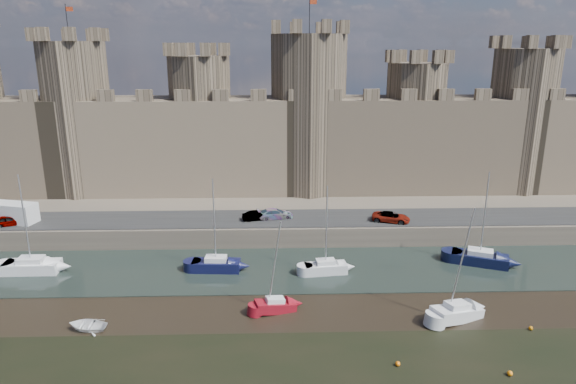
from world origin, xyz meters
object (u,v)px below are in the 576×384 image
Objects in this scene: sailboat_1 at (216,264)px; sailboat_5 at (457,312)px; car_0 at (10,220)px; sailboat_0 at (32,266)px; sailboat_3 at (480,258)px; car_1 at (257,216)px; car_2 at (275,214)px; sailboat_2 at (326,267)px; car_3 at (391,217)px; sailboat_4 at (275,305)px; van at (13,213)px.

sailboat_1 is 25.46m from sailboat_5.
sailboat_0 is (6.09, -8.43, -2.32)m from car_0.
sailboat_1 is 29.79m from sailboat_3.
car_2 is (2.31, 0.60, 0.06)m from car_1.
car_0 is 0.85× the size of car_2.
sailboat_3 is at bearing -0.63° from sailboat_2.
sailboat_5 is (1.77, -19.51, -2.39)m from car_3.
car_2 is at bearing 20.20° from sailboat_0.
car_3 is at bearing -109.21° from car_0.
car_0 is at bearing 81.50° from car_2.
sailboat_0 is 32.17m from sailboat_2.
sailboat_0 is 1.03× the size of sailboat_5.
sailboat_5 is (-6.81, -11.93, -0.06)m from sailboat_3.
sailboat_1 is 1.06× the size of sailboat_2.
sailboat_3 is 1.00× the size of sailboat_5.
sailboat_2 is 9.78m from sailboat_4.
car_0 is 0.36× the size of sailboat_0.
sailboat_3 reaches higher than sailboat_5.
sailboat_0 reaches higher than car_2.
sailboat_0 is at bearing -177.01° from sailboat_1.
car_3 is 42.23m from sailboat_0.
sailboat_1 is at bearing -0.95° from sailboat_0.
car_3 is at bearing 10.94° from sailboat_0.
sailboat_1 is 0.98× the size of sailboat_5.
car_1 is 30.56m from van.
sailboat_1 is at bearing 143.31° from car_1.
sailboat_1 is 1.17× the size of sailboat_4.
sailboat_0 reaches higher than sailboat_3.
car_1 is 0.34× the size of sailboat_5.
van reaches higher than car_2.
van is (-0.07, 1.08, 0.62)m from car_0.
sailboat_1 is at bearing 168.37° from sailboat_2.
car_0 is at bearing -164.95° from sailboat_3.
sailboat_3 is at bearing -123.27° from car_2.
van is at bearing 106.63° from car_3.
sailboat_4 reaches higher than van.
sailboat_3 is at bearing -116.91° from car_0.
car_1 is 10.80m from sailboat_1.
sailboat_3 is at bearing 5.45° from van.
sailboat_4 is (-23.31, -9.99, -0.14)m from sailboat_3.
sailboat_0 is (-41.33, -8.36, -2.31)m from car_3.
sailboat_3 is at bearing 5.25° from sailboat_1.
sailboat_5 is (16.50, -1.93, 0.08)m from sailboat_4.
car_2 is 14.73m from car_3.
car_1 is at bearing -176.03° from sailboat_3.
sailboat_5 reaches higher than car_3.
car_2 reaches higher than car_3.
car_2 is 0.44× the size of sailboat_1.
sailboat_1 reaches higher than car_1.
sailboat_3 is (23.21, -9.31, -2.35)m from car_2.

